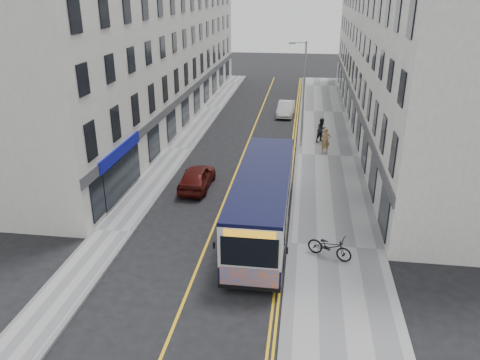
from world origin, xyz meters
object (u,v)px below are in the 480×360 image
(pedestrian_near, at_px, (326,141))
(car_white, at_px, (286,109))
(pedestrian_far, at_px, (322,130))
(city_bus, at_px, (263,199))
(car_maroon, at_px, (197,177))
(bicycle, at_px, (330,246))
(streetlamp, at_px, (303,91))

(pedestrian_near, height_order, car_white, pedestrian_near)
(pedestrian_far, relative_size, car_white, 0.46)
(car_white, bearing_deg, pedestrian_far, -65.85)
(city_bus, height_order, car_maroon, city_bus)
(city_bus, xyz_separation_m, car_maroon, (-4.55, 4.98, -1.05))
(bicycle, height_order, car_white, car_white)
(pedestrian_far, bearing_deg, bicycle, -129.43)
(pedestrian_far, xyz_separation_m, car_maroon, (-7.83, -10.21, -0.35))
(pedestrian_near, xyz_separation_m, pedestrian_far, (-0.23, 2.69, 0.02))
(streetlamp, height_order, bicycle, streetlamp)
(streetlamp, height_order, car_maroon, streetlamp)
(city_bus, xyz_separation_m, pedestrian_near, (3.51, 12.50, -0.72))
(city_bus, bearing_deg, car_white, 89.91)
(car_maroon, bearing_deg, city_bus, 133.20)
(bicycle, bearing_deg, pedestrian_near, 23.23)
(streetlamp, xyz_separation_m, car_maroon, (-6.17, -9.00, -3.66))
(car_maroon, bearing_deg, car_white, -103.12)
(pedestrian_far, distance_m, car_white, 8.90)
(car_white, bearing_deg, bicycle, -80.04)
(streetlamp, bearing_deg, pedestrian_near, -38.03)
(car_white, bearing_deg, city_bus, -87.34)
(bicycle, xyz_separation_m, car_maroon, (-7.84, 7.27, 0.05))
(bicycle, relative_size, car_maroon, 0.50)
(streetlamp, distance_m, car_maroon, 11.50)
(streetlamp, relative_size, pedestrian_near, 4.25)
(streetlamp, relative_size, bicycle, 3.78)
(city_bus, relative_size, pedestrian_far, 5.83)
(city_bus, height_order, pedestrian_near, city_bus)
(streetlamp, xyz_separation_m, city_bus, (-1.62, -13.97, -2.60))
(bicycle, height_order, car_maroon, car_maroon)
(city_bus, relative_size, bicycle, 5.29)
(bicycle, height_order, pedestrian_far, pedestrian_far)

